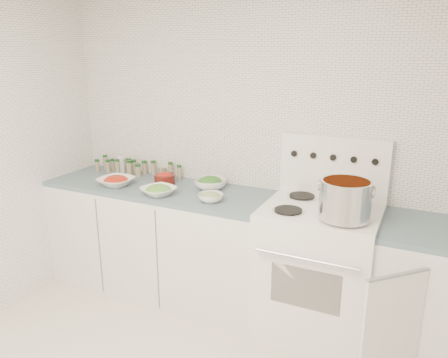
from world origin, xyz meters
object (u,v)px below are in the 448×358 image
stock_pot (345,198)px  bowl_snowpea (158,190)px  bowl_tomato (116,181)px  stove (318,266)px

stock_pot → bowl_snowpea: stock_pot is taller
bowl_snowpea → bowl_tomato: bearing=173.4°
stock_pot → bowl_snowpea: bearing=-179.8°
stove → bowl_snowpea: (-1.18, -0.17, 0.44)m
stock_pot → bowl_snowpea: (-1.35, -0.01, -0.14)m
bowl_tomato → stock_pot: bearing=-1.4°
stove → bowl_snowpea: size_ratio=4.29×
stove → bowl_snowpea: stove is taller
bowl_snowpea → stock_pot: bearing=0.2°
stove → bowl_tomato: (-1.62, -0.12, 0.44)m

